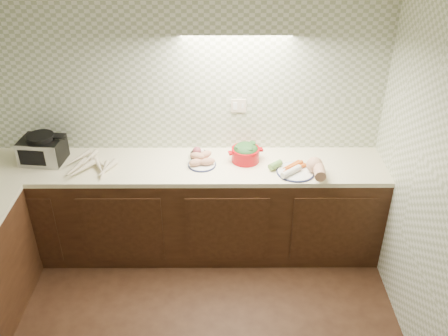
{
  "coord_description": "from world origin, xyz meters",
  "views": [
    {
      "loc": [
        0.41,
        -2.15,
        3.1
      ],
      "look_at": [
        0.42,
        1.25,
        1.02
      ],
      "focal_mm": 40.0,
      "sensor_mm": 36.0,
      "label": 1
    }
  ],
  "objects_px": {
    "dutch_oven": "(246,152)",
    "veg_plate": "(304,167)",
    "parsnip_pile": "(98,163)",
    "toaster_oven": "(42,149)",
    "onion_bowl": "(198,154)",
    "sweet_potato_plate": "(202,161)"
  },
  "relations": [
    {
      "from": "parsnip_pile",
      "to": "onion_bowl",
      "type": "height_order",
      "value": "onion_bowl"
    },
    {
      "from": "toaster_oven",
      "to": "dutch_oven",
      "type": "bearing_deg",
      "value": 6.55
    },
    {
      "from": "sweet_potato_plate",
      "to": "veg_plate",
      "type": "distance_m",
      "value": 0.86
    },
    {
      "from": "sweet_potato_plate",
      "to": "onion_bowl",
      "type": "relative_size",
      "value": 1.72
    },
    {
      "from": "toaster_oven",
      "to": "parsnip_pile",
      "type": "height_order",
      "value": "toaster_oven"
    },
    {
      "from": "onion_bowl",
      "to": "sweet_potato_plate",
      "type": "bearing_deg",
      "value": -75.08
    },
    {
      "from": "toaster_oven",
      "to": "veg_plate",
      "type": "relative_size",
      "value": 0.79
    },
    {
      "from": "onion_bowl",
      "to": "veg_plate",
      "type": "height_order",
      "value": "veg_plate"
    },
    {
      "from": "dutch_oven",
      "to": "veg_plate",
      "type": "distance_m",
      "value": 0.52
    },
    {
      "from": "parsnip_pile",
      "to": "sweet_potato_plate",
      "type": "xyz_separation_m",
      "value": [
        0.88,
        0.03,
        0.01
      ]
    },
    {
      "from": "parsnip_pile",
      "to": "dutch_oven",
      "type": "xyz_separation_m",
      "value": [
        1.26,
        0.1,
        0.05
      ]
    },
    {
      "from": "parsnip_pile",
      "to": "veg_plate",
      "type": "distance_m",
      "value": 1.74
    },
    {
      "from": "parsnip_pile",
      "to": "veg_plate",
      "type": "bearing_deg",
      "value": -3.19
    },
    {
      "from": "parsnip_pile",
      "to": "sweet_potato_plate",
      "type": "distance_m",
      "value": 0.88
    },
    {
      "from": "veg_plate",
      "to": "toaster_oven",
      "type": "bearing_deg",
      "value": 174.8
    },
    {
      "from": "onion_bowl",
      "to": "veg_plate",
      "type": "xyz_separation_m",
      "value": [
        0.89,
        -0.25,
        0.01
      ]
    },
    {
      "from": "dutch_oven",
      "to": "veg_plate",
      "type": "relative_size",
      "value": 0.64
    },
    {
      "from": "parsnip_pile",
      "to": "onion_bowl",
      "type": "bearing_deg",
      "value": 10.32
    },
    {
      "from": "parsnip_pile",
      "to": "veg_plate",
      "type": "relative_size",
      "value": 0.77
    },
    {
      "from": "onion_bowl",
      "to": "veg_plate",
      "type": "bearing_deg",
      "value": -15.8
    },
    {
      "from": "dutch_oven",
      "to": "parsnip_pile",
      "type": "bearing_deg",
      "value": 171.37
    },
    {
      "from": "sweet_potato_plate",
      "to": "dutch_oven",
      "type": "height_order",
      "value": "dutch_oven"
    }
  ]
}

